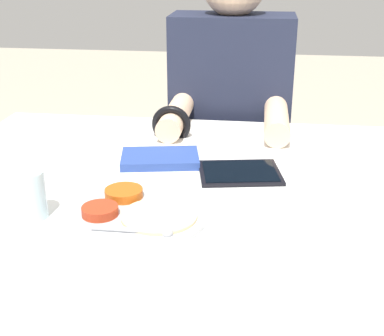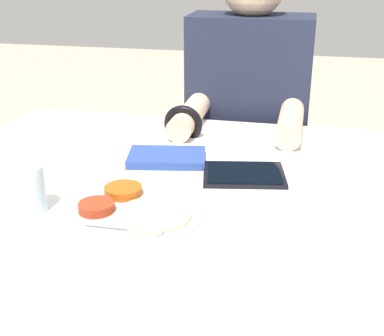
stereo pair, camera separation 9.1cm
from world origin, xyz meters
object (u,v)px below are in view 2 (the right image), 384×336
Objects in this scene: tablet_device at (244,174)px; person_diner at (246,160)px; thali_tray at (130,210)px; red_notebook at (167,158)px; drinking_glass at (30,189)px.

tablet_device is 0.17× the size of person_diner.
person_diner reaches higher than thali_tray.
thali_tray is 0.29m from red_notebook.
person_diner is at bearing 95.91° from tablet_device.
tablet_device is (0.20, -0.05, -0.00)m from red_notebook.
red_notebook is 2.16× the size of drinking_glass.
thali_tray is at bearing 8.14° from drinking_glass.
thali_tray is at bearing -89.42° from red_notebook.
thali_tray reaches higher than tablet_device.
thali_tray is 2.99× the size of drinking_glass.
red_notebook is 0.56m from person_diner.
thali_tray reaches higher than red_notebook.
thali_tray is 0.23× the size of person_diner.
person_diner is at bearing 67.83° from drinking_glass.
red_notebook is (-0.00, 0.29, -0.00)m from thali_tray.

